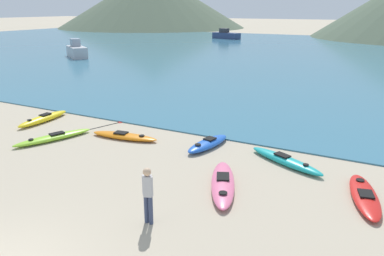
{
  "coord_description": "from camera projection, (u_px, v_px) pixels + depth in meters",
  "views": [
    {
      "loc": [
        7.17,
        -3.9,
        5.72
      ],
      "look_at": [
        -0.36,
        10.44,
        0.5
      ],
      "focal_mm": 35.0,
      "sensor_mm": 36.0,
      "label": 1
    }
  ],
  "objects": [
    {
      "name": "kayak_on_sand_5",
      "position": [
        208.0,
        144.0,
        16.03
      ],
      "size": [
        1.17,
        2.75,
        0.38
      ],
      "color": "blue",
      "rests_on": "ground_plane"
    },
    {
      "name": "far_hill_midleft",
      "position": [
        156.0,
        11.0,
        105.38
      ],
      "size": [
        40.17,
        40.17,
        9.87
      ],
      "primitive_type": "cone",
      "color": "#4C5B47",
      "rests_on": "ground_plane"
    },
    {
      "name": "kayak_on_sand_0",
      "position": [
        124.0,
        136.0,
        17.1
      ],
      "size": [
        3.34,
        1.12,
        0.3
      ],
      "color": "orange",
      "rests_on": "ground_plane"
    },
    {
      "name": "kayak_on_sand_6",
      "position": [
        53.0,
        137.0,
        16.9
      ],
      "size": [
        1.84,
        3.56,
        0.31
      ],
      "color": "#8CCC2D",
      "rests_on": "ground_plane"
    },
    {
      "name": "person_near_foreground",
      "position": [
        148.0,
        192.0,
        10.14
      ],
      "size": [
        0.34,
        0.26,
        1.67
      ],
      "color": "#384260",
      "rests_on": "ground_plane"
    },
    {
      "name": "moored_boat_0",
      "position": [
        226.0,
        35.0,
        71.42
      ],
      "size": [
        5.81,
        3.23,
        1.9
      ],
      "color": "navy",
      "rests_on": "bay_water"
    },
    {
      "name": "loose_paddle",
      "position": [
        102.0,
        126.0,
        18.85
      ],
      "size": [
        1.07,
        2.69,
        0.03
      ],
      "color": "black",
      "rests_on": "ground_plane"
    },
    {
      "name": "bay_water",
      "position": [
        326.0,
        55.0,
        46.92
      ],
      "size": [
        160.0,
        70.0,
        0.06
      ],
      "primitive_type": "cube",
      "color": "teal",
      "rests_on": "ground_plane"
    },
    {
      "name": "kayak_on_sand_3",
      "position": [
        364.0,
        196.0,
        11.67
      ],
      "size": [
        1.49,
        3.23,
        0.3
      ],
      "color": "red",
      "rests_on": "ground_plane"
    },
    {
      "name": "far_hill_left",
      "position": [
        152.0,
        0.0,
        111.18
      ],
      "size": [
        55.22,
        55.22,
        15.96
      ],
      "primitive_type": "cone",
      "color": "#4C5B47",
      "rests_on": "ground_plane"
    },
    {
      "name": "kayak_on_sand_4",
      "position": [
        285.0,
        160.0,
        14.3
      ],
      "size": [
        3.31,
        2.05,
        0.35
      ],
      "color": "teal",
      "rests_on": "ground_plane"
    },
    {
      "name": "moored_boat_1",
      "position": [
        77.0,
        51.0,
        44.5
      ],
      "size": [
        4.52,
        3.84,
        2.15
      ],
      "color": "#B2B2B7",
      "rests_on": "bay_water"
    },
    {
      "name": "kayak_on_sand_1",
      "position": [
        223.0,
        183.0,
        12.47
      ],
      "size": [
        2.1,
        3.54,
        0.33
      ],
      "color": "#E5668C",
      "rests_on": "ground_plane"
    },
    {
      "name": "kayak_on_sand_2",
      "position": [
        43.0,
        119.0,
        19.64
      ],
      "size": [
        0.83,
        3.32,
        0.38
      ],
      "color": "yellow",
      "rests_on": "ground_plane"
    }
  ]
}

